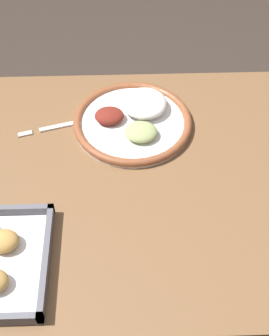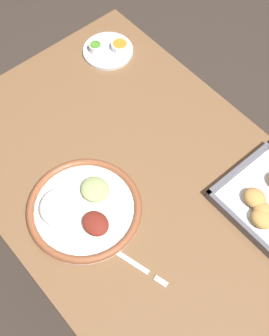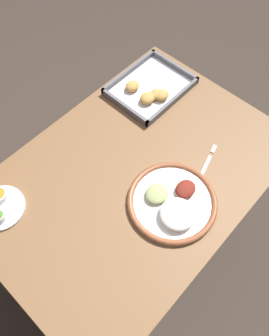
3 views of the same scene
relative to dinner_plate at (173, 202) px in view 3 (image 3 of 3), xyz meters
The scene contains 6 objects.
ground_plane 0.76m from the dinner_plate, 89.63° to the left, with size 8.00×8.00×0.00m, color #382D26.
dining_table 0.22m from the dinner_plate, 89.63° to the left, with size 1.06×0.73×0.73m.
dinner_plate is the anchor object (origin of this frame).
fork 0.18m from the dinner_plate, ahead, with size 0.19×0.07×0.00m.
saucer_plate 0.56m from the dinner_plate, 134.17° to the left, with size 0.16×0.16×0.04m.
baking_tray 0.49m from the dinner_plate, 50.13° to the left, with size 0.31×0.25×0.04m.
Camera 3 is at (-0.40, -0.37, 1.71)m, focal length 35.00 mm.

